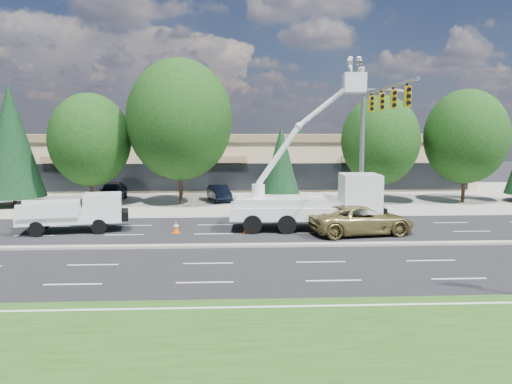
{
  "coord_description": "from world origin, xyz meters",
  "views": [
    {
      "loc": [
        1.07,
        -24.67,
        5.75
      ],
      "look_at": [
        2.42,
        3.11,
        2.4
      ],
      "focal_mm": 35.0,
      "sensor_mm": 36.0,
      "label": 1
    }
  ],
  "objects": [
    {
      "name": "signal_mast",
      "position": [
        10.03,
        7.04,
        6.06
      ],
      "size": [
        2.76,
        10.16,
        9.0
      ],
      "color": "gray",
      "rests_on": "ground"
    },
    {
      "name": "tree_back_b",
      "position": [
        -4.0,
        42.0,
        6.5
      ],
      "size": [
        6.14,
        6.14,
        12.11
      ],
      "color": "#332114",
      "rests_on": "ground"
    },
    {
      "name": "tree_front_b",
      "position": [
        -16.0,
        15.0,
        5.08
      ],
      "size": [
        4.81,
        4.81,
        9.47
      ],
      "color": "#332114",
      "rests_on": "ground"
    },
    {
      "name": "road_median",
      "position": [
        0.0,
        0.0,
        0.06
      ],
      "size": [
        120.0,
        0.55,
        0.12
      ],
      "primitive_type": "cube",
      "color": "gray",
      "rests_on": "ground"
    },
    {
      "name": "grass_verge",
      "position": [
        0.0,
        -13.0,
        0.01
      ],
      "size": [
        140.0,
        10.0,
        0.01
      ],
      "primitive_type": "cube",
      "color": "#224513",
      "rests_on": "ground"
    },
    {
      "name": "tree_back_a",
      "position": [
        -18.0,
        42.0,
        4.18
      ],
      "size": [
        3.96,
        3.96,
        7.8
      ],
      "color": "#332114",
      "rests_on": "ground"
    },
    {
      "name": "tree_front_d",
      "position": [
        -3.0,
        15.0,
        6.71
      ],
      "size": [
        8.26,
        8.26,
        11.46
      ],
      "color": "#332114",
      "rests_on": "ground"
    },
    {
      "name": "traffic_cone_b",
      "position": [
        -2.14,
        3.6,
        0.34
      ],
      "size": [
        0.4,
        0.4,
        0.7
      ],
      "color": "#FF5C08",
      "rests_on": "ground"
    },
    {
      "name": "tree_front_e",
      "position": [
        5.0,
        15.0,
        3.38
      ],
      "size": [
        3.2,
        3.2,
        6.3
      ],
      "color": "#332114",
      "rests_on": "ground"
    },
    {
      "name": "tree_front_f",
      "position": [
        13.0,
        15.0,
        5.08
      ],
      "size": [
        6.26,
        6.26,
        8.69
      ],
      "color": "#332114",
      "rests_on": "ground"
    },
    {
      "name": "strip_mall",
      "position": [
        0.0,
        29.97,
        2.83
      ],
      "size": [
        50.4,
        15.4,
        5.5
      ],
      "color": "tan",
      "rests_on": "ground"
    },
    {
      "name": "minivan",
      "position": [
        8.38,
        2.8,
        0.82
      ],
      "size": [
        6.31,
        3.68,
        1.65
      ],
      "primitive_type": "imported",
      "rotation": [
        0.0,
        0.0,
        1.74
      ],
      "color": "olive",
      "rests_on": "ground"
    },
    {
      "name": "tree_back_d",
      "position": [
        22.0,
        42.0,
        5.67
      ],
      "size": [
        5.36,
        5.36,
        10.57
      ],
      "color": "#332114",
      "rests_on": "ground"
    },
    {
      "name": "traffic_cone_c",
      "position": [
        1.9,
        3.38,
        0.34
      ],
      "size": [
        0.4,
        0.4,
        0.7
      ],
      "color": "#FF5C08",
      "rests_on": "ground"
    },
    {
      "name": "parked_car_west",
      "position": [
        -8.99,
        17.56,
        0.8
      ],
      "size": [
        2.03,
        4.75,
        1.6
      ],
      "primitive_type": "imported",
      "rotation": [
        0.0,
        0.0,
        0.03
      ],
      "color": "black",
      "rests_on": "ground"
    },
    {
      "name": "parked_car_east",
      "position": [
        0.0,
        16.87,
        0.67
      ],
      "size": [
        2.3,
        4.29,
        1.34
      ],
      "primitive_type": "imported",
      "rotation": [
        0.0,
        0.0,
        0.23
      ],
      "color": "black",
      "rests_on": "ground"
    },
    {
      "name": "tree_front_g",
      "position": [
        20.0,
        15.0,
        5.39
      ],
      "size": [
        6.64,
        6.64,
        9.21
      ],
      "color": "#332114",
      "rests_on": "ground"
    },
    {
      "name": "traffic_cone_e",
      "position": [
        9.6,
        4.16,
        0.34
      ],
      "size": [
        0.4,
        0.4,
        0.7
      ],
      "color": "#FF5C08",
      "rests_on": "ground"
    },
    {
      "name": "ground",
      "position": [
        0.0,
        0.0,
        0.0
      ],
      "size": [
        140.0,
        140.0,
        0.0
      ],
      "primitive_type": "plane",
      "color": "black",
      "rests_on": "ground"
    },
    {
      "name": "bucket_truck",
      "position": [
        6.18,
        4.15,
        2.13
      ],
      "size": [
        8.83,
        3.22,
        10.03
      ],
      "rotation": [
        0.0,
        0.0,
        -0.06
      ],
      "color": "white",
      "rests_on": "ground"
    },
    {
      "name": "traffic_cone_d",
      "position": [
        8.53,
        3.93,
        0.34
      ],
      "size": [
        0.4,
        0.4,
        0.7
      ],
      "color": "#FF5C08",
      "rests_on": "ground"
    },
    {
      "name": "concrete_apron",
      "position": [
        0.0,
        20.0,
        0.01
      ],
      "size": [
        140.0,
        22.0,
        0.01
      ],
      "primitive_type": "cube",
      "color": "gray",
      "rests_on": "ground"
    },
    {
      "name": "tree_back_c",
      "position": [
        10.0,
        42.0,
        4.04
      ],
      "size": [
        3.82,
        3.82,
        7.53
      ],
      "color": "#332114",
      "rests_on": "ground"
    },
    {
      "name": "tree_front_c",
      "position": [
        -10.0,
        15.0,
        5.14
      ],
      "size": [
        6.33,
        6.33,
        8.78
      ],
      "color": "#332114",
      "rests_on": "ground"
    },
    {
      "name": "utility_pickup",
      "position": [
        -7.82,
        4.28,
        0.9
      ],
      "size": [
        5.97,
        3.14,
        2.18
      ],
      "rotation": [
        0.0,
        0.0,
        0.19
      ],
      "color": "white",
      "rests_on": "ground"
    },
    {
      "name": "traffic_cone_a",
      "position": [
        -9.91,
        3.15,
        0.34
      ],
      "size": [
        0.4,
        0.4,
        0.7
      ],
      "color": "#FF5C08",
      "rests_on": "ground"
    }
  ]
}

